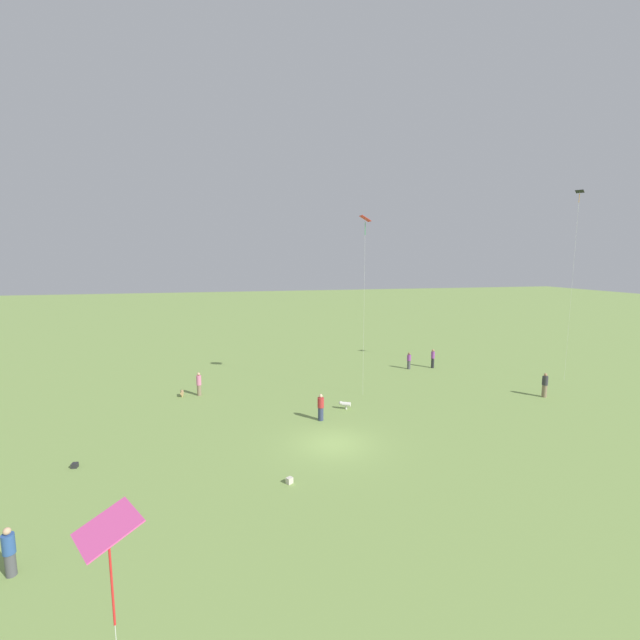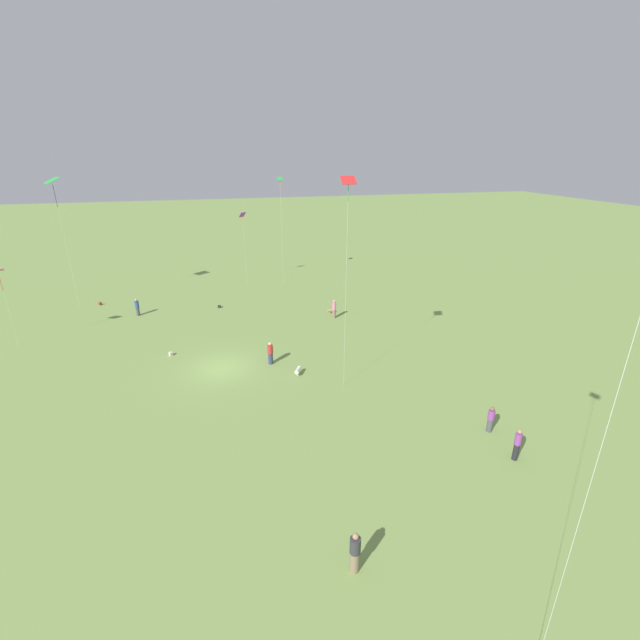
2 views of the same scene
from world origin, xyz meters
The scene contains 16 objects.
ground_plane centered at (0.00, 0.00, 0.00)m, with size 240.00×240.00×0.00m, color #7A994C.
person_0 centered at (-11.45, -14.47, 0.80)m, with size 0.51×0.51×1.61m.
person_1 centered at (7.71, -10.84, 0.91)m, with size 0.50×0.50×1.81m.
person_2 centered at (-13.86, -14.31, 0.93)m, with size 0.45×0.45×1.83m.
person_3 centered at (-0.14, -3.64, 0.87)m, with size 0.47×0.47×1.76m.
person_5 centered at (-17.78, -4.27, 0.92)m, with size 0.58×0.58×1.85m.
person_6 centered at (13.06, 7.31, 0.84)m, with size 0.54×0.54×1.70m.
kite_0 centered at (21.02, -3.85, 7.76)m, with size 0.85×0.89×8.41m.
kite_2 centered at (20.48, -8.17, 11.02)m, with size 0.62×0.70×12.13m.
kite_3 centered at (17.30, 13.52, 11.96)m, with size 1.71×1.69×12.57m.
kite_5 centered at (-4.54, -7.98, 12.62)m, with size 0.79×0.88×13.53m.
dog_0 centered at (8.97, -10.87, 0.31)m, with size 0.27×0.66×0.46m.
dog_1 centered at (-2.28, -5.29, 0.36)m, with size 0.81×0.59×0.54m.
picnic_bag_0 centered at (3.15, 3.70, 0.14)m, with size 0.36×0.35×0.29m.
picnic_bag_1 centered at (13.37, -0.36, 0.12)m, with size 0.30×0.32×0.24m.
picnic_bag_2 centered at (17.25, 11.54, 0.14)m, with size 0.36×0.36×0.29m.
Camera 2 is at (-28.68, -0.13, 14.87)m, focal length 24.00 mm.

